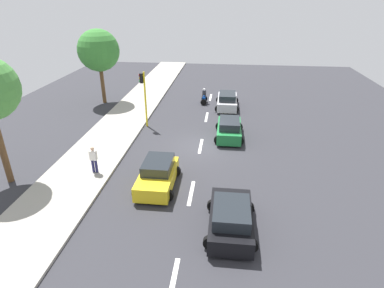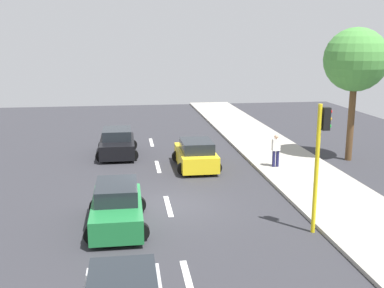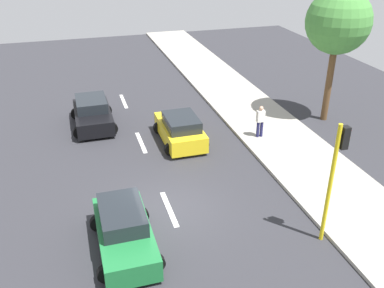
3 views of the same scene
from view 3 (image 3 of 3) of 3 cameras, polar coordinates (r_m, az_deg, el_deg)
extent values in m
cube|color=#2D2D33|center=(17.00, -3.07, -8.82)|extent=(40.00, 60.00, 0.10)
cube|color=#9E998E|center=(19.45, 17.42, -4.65)|extent=(4.00, 60.00, 0.15)
cube|color=white|center=(16.97, -3.08, -8.67)|extent=(0.20, 2.40, 0.01)
cube|color=white|center=(22.01, -6.84, 0.20)|extent=(0.20, 2.40, 0.01)
cube|color=white|center=(27.45, -9.15, 5.67)|extent=(0.20, 2.40, 0.01)
cube|color=#1E7238|center=(14.93, -9.00, -12.11)|extent=(1.75, 3.99, 0.80)
cube|color=#1E2328|center=(14.77, -9.38, -9.31)|extent=(1.47, 2.23, 0.56)
cylinder|color=black|center=(14.18, -4.94, -15.64)|extent=(0.64, 0.22, 0.64)
cylinder|color=black|center=(14.07, -11.30, -16.63)|extent=(0.64, 0.22, 0.64)
cylinder|color=black|center=(16.19, -6.95, -9.49)|extent=(0.64, 0.22, 0.64)
cylinder|color=black|center=(16.08, -12.39, -10.27)|extent=(0.64, 0.22, 0.64)
cube|color=yellow|center=(21.74, -1.63, 1.66)|extent=(1.84, 3.83, 0.80)
cube|color=#1E2328|center=(21.18, -1.43, 2.98)|extent=(1.54, 2.14, 0.56)
cylinder|color=black|center=(22.78, -4.42, 2.18)|extent=(0.64, 0.22, 0.64)
cylinder|color=black|center=(23.14, -0.51, 2.67)|extent=(0.64, 0.22, 0.64)
cylinder|color=black|center=(20.57, -2.87, -0.68)|extent=(0.64, 0.22, 0.64)
cylinder|color=black|center=(20.97, 1.42, -0.09)|extent=(0.64, 0.22, 0.64)
cube|color=black|center=(24.08, -13.12, 3.57)|extent=(1.92, 3.96, 0.80)
cube|color=#1E2328|center=(24.11, -13.36, 5.33)|extent=(1.61, 2.22, 0.56)
cylinder|color=black|center=(23.03, -10.69, 2.05)|extent=(0.64, 0.22, 0.64)
cylinder|color=black|center=(22.96, -14.88, 1.50)|extent=(0.64, 0.22, 0.64)
cylinder|color=black|center=(25.42, -11.42, 4.44)|extent=(0.64, 0.22, 0.64)
cylinder|color=black|center=(25.36, -15.23, 3.95)|extent=(0.64, 0.22, 0.64)
cylinder|color=#1E1E4C|center=(22.22, 8.82, 1.97)|extent=(0.16, 0.16, 0.85)
cylinder|color=#1E1E4C|center=(22.30, 9.29, 2.03)|extent=(0.16, 0.16, 0.85)
cube|color=silver|center=(21.97, 9.19, 3.71)|extent=(0.40, 0.24, 0.60)
sphere|color=tan|center=(21.80, 9.28, 4.74)|extent=(0.22, 0.22, 0.22)
cylinder|color=yellow|center=(14.92, 18.02, -5.33)|extent=(0.14, 0.14, 4.50)
cube|color=black|center=(14.22, 19.75, 0.80)|extent=(0.24, 0.24, 0.76)
sphere|color=red|center=(14.19, 20.30, 1.73)|extent=(0.16, 0.16, 0.16)
sphere|color=#F2A50C|center=(14.28, 20.15, 0.86)|extent=(0.16, 0.16, 0.16)
sphere|color=green|center=(14.39, 20.00, 0.01)|extent=(0.16, 0.16, 0.16)
cylinder|color=brown|center=(24.94, 17.87, 7.76)|extent=(0.36, 0.36, 4.34)
sphere|color=#478C3D|center=(24.10, 19.03, 15.27)|extent=(3.40, 3.40, 3.40)
camera|label=1|loc=(33.85, -15.97, 26.20)|focal=29.55mm
camera|label=2|loc=(5.64, 121.77, -56.24)|focal=43.35mm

